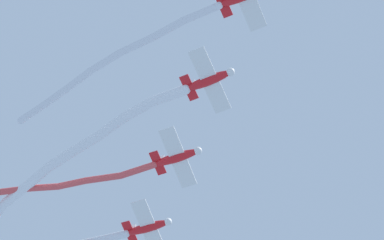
# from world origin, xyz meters

# --- Properties ---
(smoke_trail_lead) EXTENTS (21.68, 6.33, 2.65)m
(smoke_trail_lead) POSITION_xyz_m (-12.45, -3.37, 77.47)
(smoke_trail_lead) COLOR white
(airplane_left_wing) EXTENTS (5.04, 6.49, 1.64)m
(airplane_left_wing) POSITION_xyz_m (-7.81, 4.12, 77.09)
(airplane_left_wing) COLOR red
(smoke_trail_left_wing) EXTENTS (24.57, 5.66, 2.07)m
(smoke_trail_left_wing) POSITION_xyz_m (-21.61, -0.02, 77.43)
(smoke_trail_left_wing) COLOR white
(airplane_right_wing) EXTENTS (5.00, 6.39, 1.64)m
(airplane_right_wing) POSITION_xyz_m (-15.68, 7.27, 77.34)
(airplane_right_wing) COLOR red
(smoke_trail_right_wing) EXTENTS (15.71, 11.57, 1.60)m
(smoke_trail_right_wing) POSITION_xyz_m (-25.45, 0.88, 77.59)
(smoke_trail_right_wing) COLOR #DB4C4C
(airplane_slot) EXTENTS (5.02, 6.35, 1.64)m
(airplane_slot) POSITION_xyz_m (-23.56, 10.42, 77.59)
(airplane_slot) COLOR red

